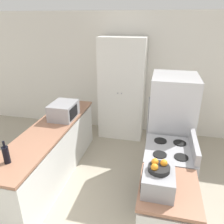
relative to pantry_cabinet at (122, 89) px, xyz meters
The scene contains 10 objects.
wall_back 0.40m from the pantry_cabinet, 80.01° to the left, with size 7.00×0.06×2.60m.
counter_left 1.98m from the pantry_cabinet, 116.95° to the right, with size 0.60×2.53×0.88m.
counter_right 2.82m from the pantry_cabinet, 69.59° to the right, with size 0.60×0.71×0.88m.
pantry_cabinet is the anchor object (origin of this frame).
stove 2.18m from the pantry_cabinet, 62.07° to the right, with size 0.66×0.71×1.04m.
refrigerator 1.48m from the pantry_cabinet, 46.84° to the right, with size 0.71×0.78×1.67m.
microwave 1.47m from the pantry_cabinet, 121.48° to the right, with size 0.39×0.49×0.27m.
wine_bottle 2.73m from the pantry_cabinet, 109.04° to the right, with size 0.08×0.08×0.29m.
toaster_oven 2.76m from the pantry_cabinet, 72.22° to the right, with size 0.31×0.39×0.21m.
fruit_bowl 2.74m from the pantry_cabinet, 72.24° to the right, with size 0.21×0.21×0.10m.
Camera 1 is at (0.72, -1.34, 2.44)m, focal length 35.00 mm.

